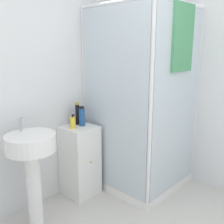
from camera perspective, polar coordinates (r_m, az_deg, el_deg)
wall_back at (r=2.70m, az=-18.35°, el=4.82°), size 6.40×0.06×2.50m
shower_enclosure at (r=3.15m, az=6.61°, el=-6.41°), size 0.97×1.00×2.08m
vanity_cabinet at (r=3.03m, az=-7.00°, el=-10.46°), size 0.34×0.37×0.80m
sink at (r=2.49m, az=-17.07°, el=-9.43°), size 0.45×0.45×1.03m
soap_dispenser at (r=2.81m, az=-8.54°, el=-2.27°), size 0.06×0.06×0.16m
shampoo_bottle_tall_black at (r=2.95m, az=-7.53°, el=-0.38°), size 0.05×0.05×0.25m
shampoo_bottle_blue at (r=2.89m, az=-6.58°, el=-0.95°), size 0.06×0.06×0.22m
lotion_bottle_white at (r=2.94m, az=-8.46°, el=-1.79°), size 0.04×0.04×0.13m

